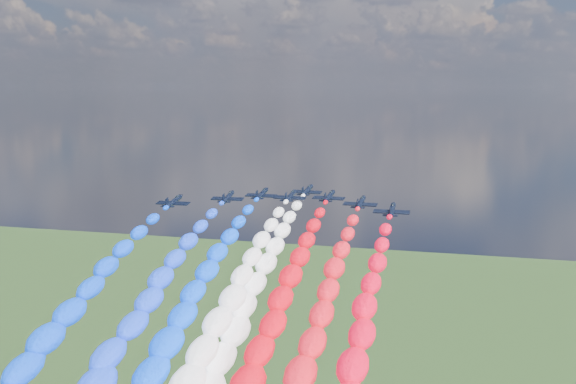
% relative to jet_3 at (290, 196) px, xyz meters
% --- Properties ---
extents(jet_0, '(8.41, 11.48, 4.19)m').
position_rel_jet_3_xyz_m(jet_0, '(-25.91, -15.49, 0.00)').
color(jet_0, black).
extents(trail_0, '(6.70, 97.99, 40.16)m').
position_rel_jet_3_xyz_m(trail_0, '(-25.91, -65.81, -17.48)').
color(trail_0, '#073AE1').
extents(jet_1, '(9.04, 11.93, 4.19)m').
position_rel_jet_3_xyz_m(jet_1, '(-15.15, -5.79, 0.00)').
color(jet_1, black).
extents(trail_1, '(6.70, 97.99, 40.16)m').
position_rel_jet_3_xyz_m(trail_1, '(-15.15, -56.11, -17.48)').
color(trail_1, blue).
extents(jet_2, '(8.60, 11.62, 4.19)m').
position_rel_jet_3_xyz_m(jet_2, '(-8.27, 1.44, 0.00)').
color(jet_2, black).
extents(trail_2, '(6.70, 97.99, 40.16)m').
position_rel_jet_3_xyz_m(trail_2, '(-8.27, -48.89, -17.48)').
color(trail_2, '#053DE5').
extents(jet_3, '(8.65, 11.65, 4.19)m').
position_rel_jet_3_xyz_m(jet_3, '(0.00, 0.00, 0.00)').
color(jet_3, black).
extents(trail_3, '(6.70, 97.99, 40.16)m').
position_rel_jet_3_xyz_m(trail_3, '(0.00, -50.32, -17.48)').
color(trail_3, white).
extents(jet_4, '(9.04, 11.93, 4.19)m').
position_rel_jet_3_xyz_m(jet_4, '(1.98, 10.48, 0.00)').
color(jet_4, black).
extents(trail_4, '(6.70, 97.99, 40.16)m').
position_rel_jet_3_xyz_m(trail_4, '(1.98, -39.85, -17.48)').
color(trail_4, white).
extents(jet_5, '(9.02, 11.92, 4.19)m').
position_rel_jet_3_xyz_m(jet_5, '(9.89, 1.92, 0.00)').
color(jet_5, black).
extents(trail_5, '(6.70, 97.99, 40.16)m').
position_rel_jet_3_xyz_m(trail_5, '(9.89, -48.40, -17.48)').
color(trail_5, red).
extents(jet_6, '(8.71, 11.70, 4.19)m').
position_rel_jet_3_xyz_m(jet_6, '(19.19, -5.25, 0.00)').
color(jet_6, black).
extents(trail_6, '(6.70, 97.99, 40.16)m').
position_rel_jet_3_xyz_m(trail_6, '(19.19, -55.58, -17.48)').
color(trail_6, red).
extents(jet_7, '(8.43, 11.50, 4.19)m').
position_rel_jet_3_xyz_m(jet_7, '(27.70, -13.56, 0.00)').
color(jet_7, black).
extents(trail_7, '(6.70, 97.99, 40.16)m').
position_rel_jet_3_xyz_m(trail_7, '(27.70, -63.89, -17.48)').
color(trail_7, red).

